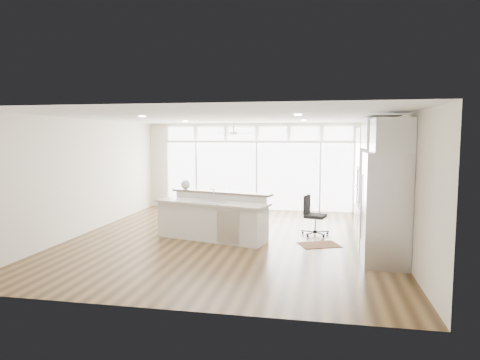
# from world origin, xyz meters

# --- Properties ---
(floor) EXTENTS (7.00, 8.00, 0.02)m
(floor) POSITION_xyz_m (0.00, 0.00, -0.01)
(floor) COLOR #3C2612
(floor) RESTS_ON ground
(ceiling) EXTENTS (7.00, 8.00, 0.02)m
(ceiling) POSITION_xyz_m (0.00, 0.00, 2.70)
(ceiling) COLOR silver
(ceiling) RESTS_ON wall_back
(wall_back) EXTENTS (7.00, 0.04, 2.70)m
(wall_back) POSITION_xyz_m (0.00, 4.00, 1.35)
(wall_back) COLOR beige
(wall_back) RESTS_ON floor
(wall_front) EXTENTS (7.00, 0.04, 2.70)m
(wall_front) POSITION_xyz_m (0.00, -4.00, 1.35)
(wall_front) COLOR beige
(wall_front) RESTS_ON floor
(wall_left) EXTENTS (0.04, 8.00, 2.70)m
(wall_left) POSITION_xyz_m (-3.50, 0.00, 1.35)
(wall_left) COLOR beige
(wall_left) RESTS_ON floor
(wall_right) EXTENTS (0.04, 8.00, 2.70)m
(wall_right) POSITION_xyz_m (3.50, 0.00, 1.35)
(wall_right) COLOR beige
(wall_right) RESTS_ON floor
(glass_wall) EXTENTS (5.80, 0.06, 2.08)m
(glass_wall) POSITION_xyz_m (0.00, 3.94, 1.05)
(glass_wall) COLOR silver
(glass_wall) RESTS_ON wall_back
(transom_row) EXTENTS (5.90, 0.06, 0.40)m
(transom_row) POSITION_xyz_m (0.00, 3.94, 2.38)
(transom_row) COLOR silver
(transom_row) RESTS_ON wall_back
(desk_window) EXTENTS (0.04, 0.85, 0.85)m
(desk_window) POSITION_xyz_m (3.46, 0.30, 1.55)
(desk_window) COLOR silver
(desk_window) RESTS_ON wall_right
(ceiling_fan) EXTENTS (1.16, 1.16, 0.32)m
(ceiling_fan) POSITION_xyz_m (-0.50, 2.80, 2.48)
(ceiling_fan) COLOR silver
(ceiling_fan) RESTS_ON ceiling
(recessed_lights) EXTENTS (3.40, 3.00, 0.02)m
(recessed_lights) POSITION_xyz_m (0.00, 0.20, 2.68)
(recessed_lights) COLOR beige
(recessed_lights) RESTS_ON ceiling
(oven_cabinet) EXTENTS (0.64, 1.20, 2.50)m
(oven_cabinet) POSITION_xyz_m (3.17, 1.80, 1.25)
(oven_cabinet) COLOR silver
(oven_cabinet) RESTS_ON floor
(desk_nook) EXTENTS (0.72, 1.30, 0.76)m
(desk_nook) POSITION_xyz_m (3.13, 0.30, 0.38)
(desk_nook) COLOR silver
(desk_nook) RESTS_ON floor
(upper_cabinets) EXTENTS (0.64, 1.30, 0.64)m
(upper_cabinets) POSITION_xyz_m (3.17, 0.30, 2.35)
(upper_cabinets) COLOR silver
(upper_cabinets) RESTS_ON wall_right
(refrigerator) EXTENTS (0.76, 0.90, 2.00)m
(refrigerator) POSITION_xyz_m (3.11, -1.35, 1.00)
(refrigerator) COLOR silver
(refrigerator) RESTS_ON floor
(fridge_cabinet) EXTENTS (0.64, 0.90, 0.60)m
(fridge_cabinet) POSITION_xyz_m (3.17, -1.35, 2.30)
(fridge_cabinet) COLOR silver
(fridge_cabinet) RESTS_ON wall_right
(framed_photos) EXTENTS (0.06, 0.22, 0.80)m
(framed_photos) POSITION_xyz_m (3.46, 0.92, 1.40)
(framed_photos) COLOR black
(framed_photos) RESTS_ON wall_right
(kitchen_island) EXTENTS (2.76, 1.65, 1.03)m
(kitchen_island) POSITION_xyz_m (-0.40, -0.10, 0.52)
(kitchen_island) COLOR silver
(kitchen_island) RESTS_ON floor
(rug) EXTENTS (0.96, 0.84, 0.01)m
(rug) POSITION_xyz_m (1.96, -0.17, 0.01)
(rug) COLOR #3B1F13
(rug) RESTS_ON floor
(office_chair) EXTENTS (0.57, 0.55, 0.91)m
(office_chair) POSITION_xyz_m (1.86, 0.74, 0.46)
(office_chair) COLOR black
(office_chair) RESTS_ON floor
(fishbowl) EXTENTS (0.30, 0.30, 0.22)m
(fishbowl) POSITION_xyz_m (-1.20, 0.54, 1.14)
(fishbowl) COLOR silver
(fishbowl) RESTS_ON kitchen_island
(monitor) EXTENTS (0.14, 0.46, 0.38)m
(monitor) POSITION_xyz_m (3.05, 0.30, 0.95)
(monitor) COLOR black
(monitor) RESTS_ON desk_nook
(keyboard) EXTENTS (0.14, 0.33, 0.02)m
(keyboard) POSITION_xyz_m (2.88, 0.30, 0.77)
(keyboard) COLOR white
(keyboard) RESTS_ON desk_nook
(potted_plant) EXTENTS (0.32, 0.34, 0.24)m
(potted_plant) POSITION_xyz_m (3.17, 1.80, 2.62)
(potted_plant) COLOR #2B4F22
(potted_plant) RESTS_ON oven_cabinet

